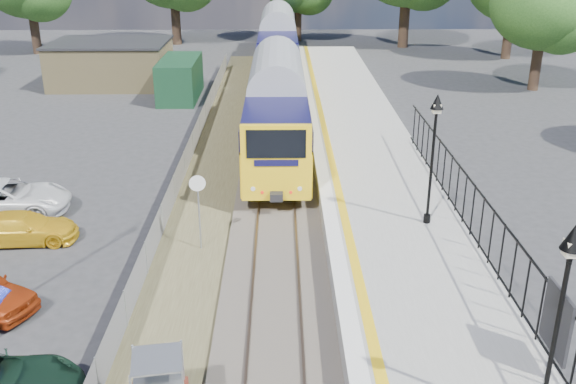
{
  "coord_description": "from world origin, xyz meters",
  "views": [
    {
      "loc": [
        0.16,
        -14.43,
        10.42
      ],
      "look_at": [
        0.42,
        6.19,
        2.0
      ],
      "focal_mm": 40.0,
      "sensor_mm": 36.0,
      "label": 1
    }
  ],
  "objects_px": {
    "victorian_lamp_north": "(435,130)",
    "car_white": "(4,198)",
    "train": "(278,60)",
    "car_yellow": "(23,228)",
    "victorian_lamp_south": "(565,282)",
    "speed_sign": "(198,200)"
  },
  "relations": [
    {
      "from": "train",
      "to": "speed_sign",
      "type": "bearing_deg",
      "value": -96.52
    },
    {
      "from": "victorian_lamp_south",
      "to": "car_yellow",
      "type": "height_order",
      "value": "victorian_lamp_south"
    },
    {
      "from": "victorian_lamp_south",
      "to": "speed_sign",
      "type": "bearing_deg",
      "value": 129.95
    },
    {
      "from": "victorian_lamp_north",
      "to": "train",
      "type": "distance_m",
      "value": 23.58
    },
    {
      "from": "victorian_lamp_north",
      "to": "train",
      "type": "bearing_deg",
      "value": 103.03
    },
    {
      "from": "victorian_lamp_north",
      "to": "car_white",
      "type": "bearing_deg",
      "value": 169.86
    },
    {
      "from": "victorian_lamp_south",
      "to": "car_yellow",
      "type": "xyz_separation_m",
      "value": [
        -14.59,
        10.44,
        -3.74
      ]
    },
    {
      "from": "victorian_lamp_south",
      "to": "car_white",
      "type": "height_order",
      "value": "victorian_lamp_south"
    },
    {
      "from": "train",
      "to": "car_yellow",
      "type": "relative_size",
      "value": 10.68
    },
    {
      "from": "victorian_lamp_north",
      "to": "train",
      "type": "relative_size",
      "value": 0.11
    },
    {
      "from": "victorian_lamp_north",
      "to": "car_white",
      "type": "relative_size",
      "value": 0.91
    },
    {
      "from": "car_white",
      "to": "victorian_lamp_south",
      "type": "bearing_deg",
      "value": -133.54
    },
    {
      "from": "victorian_lamp_south",
      "to": "train",
      "type": "distance_m",
      "value": 33.41
    },
    {
      "from": "car_white",
      "to": "victorian_lamp_north",
      "type": "bearing_deg",
      "value": -105.23
    },
    {
      "from": "car_yellow",
      "to": "car_white",
      "type": "bearing_deg",
      "value": 28.76
    },
    {
      "from": "victorian_lamp_south",
      "to": "car_white",
      "type": "distance_m",
      "value": 20.99
    },
    {
      "from": "victorian_lamp_south",
      "to": "train",
      "type": "bearing_deg",
      "value": 99.49
    },
    {
      "from": "victorian_lamp_south",
      "to": "car_yellow",
      "type": "bearing_deg",
      "value": 144.41
    },
    {
      "from": "victorian_lamp_south",
      "to": "victorian_lamp_north",
      "type": "relative_size",
      "value": 1.0
    },
    {
      "from": "train",
      "to": "speed_sign",
      "type": "xyz_separation_m",
      "value": [
        -2.65,
        -23.16,
        -0.43
      ]
    },
    {
      "from": "victorian_lamp_north",
      "to": "speed_sign",
      "type": "height_order",
      "value": "victorian_lamp_north"
    },
    {
      "from": "speed_sign",
      "to": "car_white",
      "type": "height_order",
      "value": "speed_sign"
    }
  ]
}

